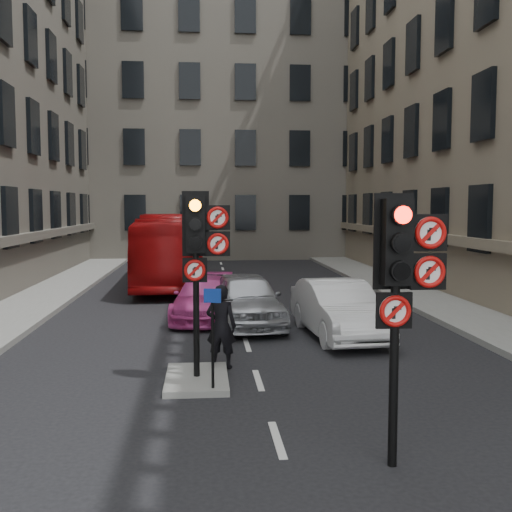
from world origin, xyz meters
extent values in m
plane|color=black|center=(0.00, 0.00, 0.00)|extent=(120.00, 120.00, 0.00)
cube|color=gray|center=(7.20, 12.00, 0.08)|extent=(3.00, 50.00, 0.16)
cube|color=gray|center=(-1.20, 5.00, 0.06)|extent=(1.20, 2.00, 0.12)
cube|color=#676257|center=(0.00, 38.00, 10.00)|extent=(30.00, 14.00, 20.00)
cylinder|color=black|center=(1.40, 1.00, 1.20)|extent=(0.12, 0.12, 2.40)
cube|color=black|center=(1.40, 1.00, 2.95)|extent=(0.36, 0.28, 1.10)
cube|color=black|center=(1.40, 1.13, 2.95)|extent=(0.52, 0.03, 1.25)
cylinder|color=#FF1407|center=(1.40, 0.76, 3.30)|extent=(0.22, 0.01, 0.22)
cylinder|color=black|center=(1.40, 0.76, 2.95)|extent=(0.22, 0.01, 0.22)
cylinder|color=black|center=(1.40, 0.76, 2.60)|extent=(0.22, 0.01, 0.22)
cube|color=black|center=(1.82, 0.98, 3.07)|extent=(0.47, 0.05, 0.47)
cylinder|color=white|center=(1.82, 0.94, 3.07)|extent=(0.41, 0.02, 0.41)
torus|color=#BF0C0A|center=(1.82, 0.93, 3.07)|extent=(0.41, 0.06, 0.41)
cube|color=#BF0C0A|center=(1.82, 0.92, 3.07)|extent=(0.25, 0.01, 0.25)
cube|color=black|center=(1.82, 0.98, 2.57)|extent=(0.47, 0.05, 0.47)
cylinder|color=white|center=(1.82, 0.94, 2.57)|extent=(0.41, 0.02, 0.41)
torus|color=#BF0C0A|center=(1.82, 0.93, 2.57)|extent=(0.41, 0.06, 0.41)
cube|color=#BF0C0A|center=(1.82, 0.92, 2.57)|extent=(0.25, 0.01, 0.25)
cube|color=black|center=(1.38, 0.98, 2.07)|extent=(0.47, 0.05, 0.47)
cylinder|color=white|center=(1.38, 0.94, 2.07)|extent=(0.41, 0.02, 0.41)
torus|color=#BF0C0A|center=(1.38, 0.93, 2.07)|extent=(0.41, 0.06, 0.41)
cube|color=#BF0C0A|center=(1.38, 0.92, 2.07)|extent=(0.25, 0.01, 0.25)
cylinder|color=black|center=(-1.20, 5.00, 1.32)|extent=(0.12, 0.12, 2.40)
cube|color=black|center=(-1.20, 5.00, 3.07)|extent=(0.36, 0.28, 1.10)
cube|color=black|center=(-1.20, 5.13, 3.07)|extent=(0.52, 0.03, 1.25)
cylinder|color=orange|center=(-1.20, 4.75, 3.42)|extent=(0.22, 0.02, 0.22)
cylinder|color=black|center=(-1.20, 4.75, 3.07)|extent=(0.22, 0.02, 0.22)
cylinder|color=black|center=(-1.20, 4.75, 2.72)|extent=(0.22, 0.02, 0.22)
cube|color=black|center=(-0.78, 4.98, 3.19)|extent=(0.47, 0.05, 0.47)
cylinder|color=white|center=(-0.78, 4.94, 3.19)|extent=(0.41, 0.02, 0.41)
torus|color=#BF0C0A|center=(-0.78, 4.92, 3.19)|extent=(0.41, 0.06, 0.41)
cube|color=#BF0C0A|center=(-0.78, 4.92, 3.19)|extent=(0.25, 0.02, 0.25)
cube|color=black|center=(-0.78, 4.98, 2.69)|extent=(0.47, 0.05, 0.47)
cylinder|color=white|center=(-0.78, 4.94, 2.69)|extent=(0.41, 0.02, 0.41)
torus|color=#BF0C0A|center=(-0.78, 4.92, 2.69)|extent=(0.41, 0.06, 0.41)
cube|color=#BF0C0A|center=(-0.78, 4.92, 2.69)|extent=(0.25, 0.02, 0.25)
cube|color=black|center=(-1.22, 4.98, 2.19)|extent=(0.47, 0.05, 0.47)
cylinder|color=white|center=(-1.22, 4.94, 2.19)|extent=(0.41, 0.02, 0.41)
torus|color=#BF0C0A|center=(-1.22, 4.92, 2.19)|extent=(0.41, 0.06, 0.41)
cube|color=#BF0C0A|center=(-1.22, 4.92, 2.19)|extent=(0.25, 0.02, 0.25)
imported|color=#ACAEB4|center=(0.16, 10.42, 0.76)|extent=(2.21, 4.60, 1.51)
imported|color=silver|center=(2.44, 8.73, 0.73)|extent=(1.89, 4.56, 1.47)
imported|color=#C93B8E|center=(-1.02, 11.55, 0.62)|extent=(2.17, 4.45, 1.25)
imported|color=#950A0C|center=(-2.50, 19.84, 1.53)|extent=(2.84, 11.07, 3.07)
imported|color=black|center=(-0.53, 9.62, 0.50)|extent=(0.53, 1.67, 0.99)
imported|color=black|center=(-0.69, 6.00, 0.89)|extent=(0.74, 0.58, 1.77)
cylinder|color=black|center=(-0.90, 4.20, 1.01)|extent=(0.05, 0.05, 1.78)
cube|color=navy|center=(-0.90, 4.16, 1.81)|extent=(0.31, 0.11, 0.25)
camera|label=1|loc=(-1.06, -6.43, 3.41)|focal=42.00mm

